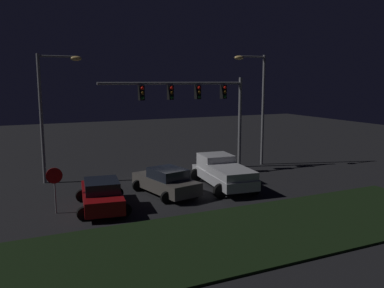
{
  "coord_description": "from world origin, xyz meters",
  "views": [
    {
      "loc": [
        -8.89,
        -21.91,
        6.29
      ],
      "look_at": [
        1.4,
        0.17,
        2.42
      ],
      "focal_mm": 37.51,
      "sensor_mm": 36.0,
      "label": 1
    }
  ],
  "objects": [
    {
      "name": "street_lamp_right",
      "position": [
        7.96,
        2.87,
        5.12
      ],
      "size": [
        2.6,
        0.44,
        8.12
      ],
      "color": "slate",
      "rests_on": "ground_plane"
    },
    {
      "name": "pickup_truck",
      "position": [
        2.55,
        -1.62,
        1.0
      ],
      "size": [
        3.24,
        5.57,
        1.8
      ],
      "rotation": [
        0.0,
        0.0,
        1.47
      ],
      "color": "#B7B7BC",
      "rests_on": "ground_plane"
    },
    {
      "name": "grass_median",
      "position": [
        0.0,
        -8.56,
        0.05
      ],
      "size": [
        21.54,
        6.13,
        0.1
      ],
      "primitive_type": "cube",
      "color": "black",
      "rests_on": "ground_plane"
    },
    {
      "name": "car_sedan_far",
      "position": [
        -4.87,
        -2.76,
        0.74
      ],
      "size": [
        2.88,
        4.61,
        1.51
      ],
      "rotation": [
        0.0,
        0.0,
        1.43
      ],
      "color": "maroon",
      "rests_on": "ground_plane"
    },
    {
      "name": "street_lamp_left",
      "position": [
        -6.41,
        3.88,
        4.98
      ],
      "size": [
        2.65,
        0.44,
        7.87
      ],
      "color": "slate",
      "rests_on": "ground_plane"
    },
    {
      "name": "traffic_signal_gantry",
      "position": [
        3.1,
        2.81,
        5.03
      ],
      "size": [
        10.32,
        0.56,
        6.5
      ],
      "color": "slate",
      "rests_on": "ground_plane"
    },
    {
      "name": "car_sedan",
      "position": [
        -1.06,
        -1.7,
        0.74
      ],
      "size": [
        3.07,
        4.68,
        1.51
      ],
      "rotation": [
        0.0,
        0.0,
        1.78
      ],
      "color": "#514C47",
      "rests_on": "ground_plane"
    },
    {
      "name": "stop_sign",
      "position": [
        -7.01,
        -2.48,
        1.56
      ],
      "size": [
        0.76,
        0.08,
        2.23
      ],
      "color": "slate",
      "rests_on": "ground_plane"
    },
    {
      "name": "ground_plane",
      "position": [
        0.0,
        0.0,
        0.0
      ],
      "size": [
        80.0,
        80.0,
        0.0
      ],
      "primitive_type": "plane",
      "color": "black"
    }
  ]
}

